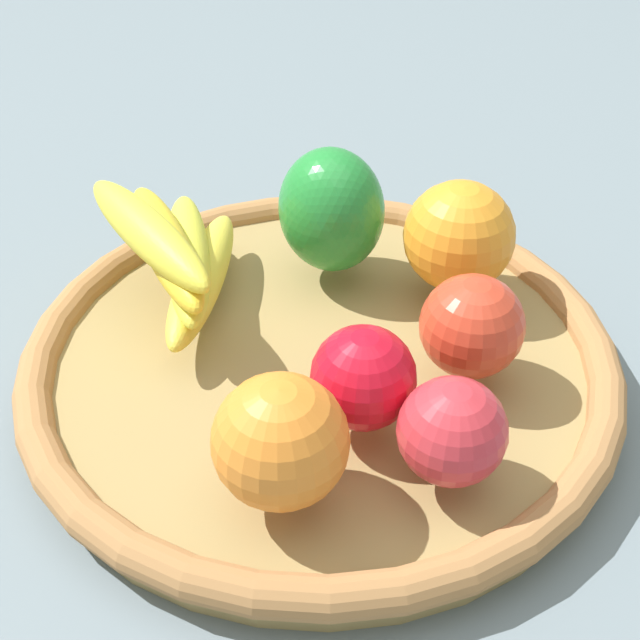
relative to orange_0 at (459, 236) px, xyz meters
name	(u,v)px	position (x,y,z in m)	size (l,w,h in m)	color
ground_plane	(320,383)	(-0.11, 0.05, -0.08)	(2.40, 2.40, 0.00)	slate
basket	(320,363)	(-0.11, 0.05, -0.06)	(0.42, 0.42, 0.04)	#977E4A
orange_0	(459,236)	(0.00, 0.00, 0.00)	(0.08, 0.08, 0.08)	orange
apple_1	(472,326)	(-0.08, -0.05, -0.01)	(0.07, 0.07, 0.07)	red
apple_0	(452,431)	(-0.17, -0.08, -0.01)	(0.06, 0.06, 0.06)	red
banana_bunch	(176,254)	(-0.12, 0.16, 0.00)	(0.16, 0.17, 0.07)	yellow
orange_1	(280,441)	(-0.24, 0.00, 0.00)	(0.08, 0.08, 0.08)	orange
apple_2	(363,378)	(-0.16, -0.01, -0.01)	(0.07, 0.07, 0.07)	red
bell_pepper	(331,210)	(-0.03, 0.09, 0.01)	(0.08, 0.08, 0.10)	#228433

